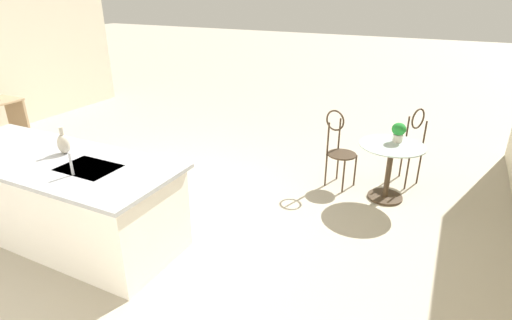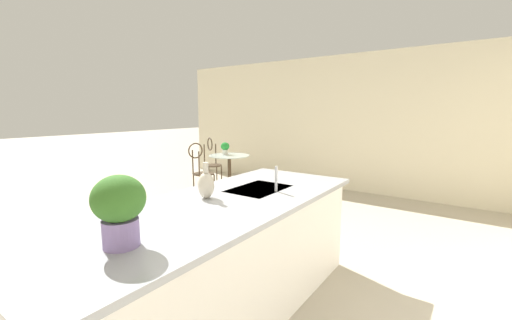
# 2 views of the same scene
# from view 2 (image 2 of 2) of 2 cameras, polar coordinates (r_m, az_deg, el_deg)

# --- Properties ---
(ground_plane) EXTENTS (40.00, 40.00, 0.00)m
(ground_plane) POSITION_cam_2_polar(r_m,az_deg,el_deg) (3.51, -14.14, -18.56)
(ground_plane) COLOR #B2A893
(wall_left_window) EXTENTS (0.12, 7.80, 2.70)m
(wall_left_window) POSITION_cam_2_polar(r_m,az_deg,el_deg) (6.71, 14.26, 6.45)
(wall_left_window) COLOR beige
(wall_left_window) RESTS_ON ground
(kitchen_island) EXTENTS (2.80, 1.06, 0.92)m
(kitchen_island) POSITION_cam_2_polar(r_m,az_deg,el_deg) (2.57, -6.83, -17.52)
(kitchen_island) COLOR white
(kitchen_island) RESTS_ON ground
(bistro_table) EXTENTS (0.80, 0.80, 0.74)m
(bistro_table) POSITION_cam_2_polar(r_m,az_deg,el_deg) (6.27, -4.83, -1.78)
(bistro_table) COLOR #3D2D1E
(bistro_table) RESTS_ON ground
(chair_near_window) EXTENTS (0.52, 0.48, 1.04)m
(chair_near_window) POSITION_cam_2_polar(r_m,az_deg,el_deg) (5.82, -9.99, -1.44)
(chair_near_window) COLOR #3D2D1E
(chair_near_window) RESTS_ON ground
(chair_by_island) EXTENTS (0.51, 0.52, 1.04)m
(chair_by_island) POSITION_cam_2_polar(r_m,az_deg,el_deg) (6.77, -8.03, 0.04)
(chair_by_island) COLOR #3D2D1E
(chair_by_island) RESTS_ON ground
(sink_faucet) EXTENTS (0.02, 0.02, 0.22)m
(sink_faucet) POSITION_cam_2_polar(r_m,az_deg,el_deg) (2.70, 3.67, -3.43)
(sink_faucet) COLOR #B2B5BA
(sink_faucet) RESTS_ON kitchen_island
(potted_plant_on_table) EXTENTS (0.17, 0.17, 0.24)m
(potted_plant_on_table) POSITION_cam_2_polar(r_m,az_deg,el_deg) (6.32, -5.61, 2.26)
(potted_plant_on_table) COLOR beige
(potted_plant_on_table) RESTS_ON bistro_table
(potted_plant_counter_far) EXTENTS (0.26, 0.26, 0.37)m
(potted_plant_counter_far) POSITION_cam_2_polar(r_m,az_deg,el_deg) (1.73, -23.54, -7.67)
(potted_plant_counter_far) COLOR #7A669E
(potted_plant_counter_far) RESTS_ON kitchen_island
(vase_on_counter) EXTENTS (0.13, 0.13, 0.29)m
(vase_on_counter) POSITION_cam_2_polar(r_m,az_deg,el_deg) (2.51, -9.04, -4.43)
(vase_on_counter) COLOR #BCB29E
(vase_on_counter) RESTS_ON kitchen_island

